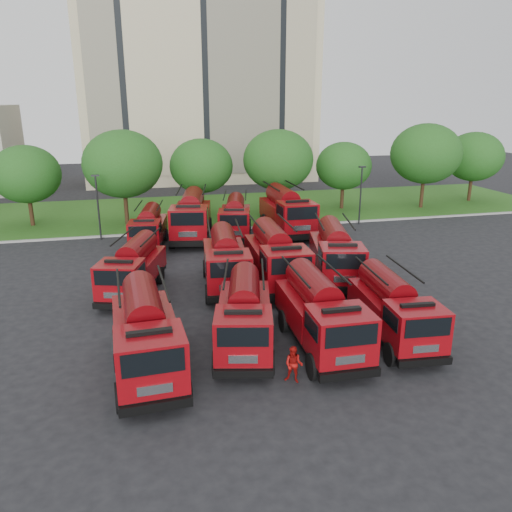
{
  "coord_description": "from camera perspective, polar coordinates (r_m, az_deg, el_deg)",
  "views": [
    {
      "loc": [
        -6.98,
        -22.6,
        10.49
      ],
      "look_at": [
        -0.47,
        4.46,
        1.8
      ],
      "focal_mm": 35.0,
      "sensor_mm": 36.0,
      "label": 1
    }
  ],
  "objects": [
    {
      "name": "ground",
      "position": [
        25.88,
        3.35,
        -6.61
      ],
      "size": [
        140.0,
        140.0,
        0.0
      ],
      "primitive_type": "plane",
      "color": "black",
      "rests_on": "ground"
    },
    {
      "name": "lawn",
      "position": [
        50.2,
        -5.26,
        5.27
      ],
      "size": [
        70.0,
        16.0,
        0.12
      ],
      "primitive_type": "cube",
      "color": "#264F15",
      "rests_on": "ground"
    },
    {
      "name": "curb",
      "position": [
        42.4,
        -3.64,
        3.08
      ],
      "size": [
        70.0,
        0.3,
        0.14
      ],
      "primitive_type": "cube",
      "color": "gray",
      "rests_on": "ground"
    },
    {
      "name": "apartment_building",
      "position": [
        71.14,
        -6.63,
        18.85
      ],
      "size": [
        30.0,
        14.18,
        25.0
      ],
      "color": "tan",
      "rests_on": "ground"
    },
    {
      "name": "tree_1",
      "position": [
        46.86,
        -24.79,
        8.48
      ],
      "size": [
        5.71,
        5.71,
        6.98
      ],
      "color": "#382314",
      "rests_on": "ground"
    },
    {
      "name": "tree_2",
      "position": [
        44.41,
        -14.99,
        10.12
      ],
      "size": [
        6.72,
        6.72,
        8.22
      ],
      "color": "#382314",
      "rests_on": "ground"
    },
    {
      "name": "tree_3",
      "position": [
        47.34,
        -6.27,
        10.19
      ],
      "size": [
        5.88,
        5.88,
        7.19
      ],
      "color": "#382314",
      "rests_on": "ground"
    },
    {
      "name": "tree_4",
      "position": [
        47.23,
        2.56,
        10.91
      ],
      "size": [
        6.55,
        6.55,
        8.01
      ],
      "color": "#382314",
      "rests_on": "ground"
    },
    {
      "name": "tree_5",
      "position": [
        50.62,
        9.99,
        10.11
      ],
      "size": [
        5.46,
        5.46,
        6.68
      ],
      "color": "#382314",
      "rests_on": "ground"
    },
    {
      "name": "tree_6",
      "position": [
        52.89,
        18.85,
        11.01
      ],
      "size": [
        6.89,
        6.89,
        8.42
      ],
      "color": "#382314",
      "rests_on": "ground"
    },
    {
      "name": "tree_7",
      "position": [
        58.55,
        23.65,
        10.36
      ],
      "size": [
        6.05,
        6.05,
        7.39
      ],
      "color": "#382314",
      "rests_on": "ground"
    },
    {
      "name": "lamp_post_0",
      "position": [
        40.63,
        -17.63,
        5.75
      ],
      "size": [
        0.6,
        0.25,
        5.11
      ],
      "color": "black",
      "rests_on": "ground"
    },
    {
      "name": "lamp_post_1",
      "position": [
        44.75,
        11.89,
        7.2
      ],
      "size": [
        0.6,
        0.25,
        5.11
      ],
      "color": "black",
      "rests_on": "ground"
    },
    {
      "name": "fire_truck_0",
      "position": [
        20.52,
        -12.45,
        -8.67
      ],
      "size": [
        2.9,
        7.25,
        3.25
      ],
      "rotation": [
        0.0,
        0.0,
        0.05
      ],
      "color": "black",
      "rests_on": "ground"
    },
    {
      "name": "fire_truck_1",
      "position": [
        21.99,
        -1.35,
        -6.73
      ],
      "size": [
        3.72,
        6.98,
        3.02
      ],
      "rotation": [
        0.0,
        0.0,
        -0.23
      ],
      "color": "black",
      "rests_on": "ground"
    },
    {
      "name": "fire_truck_2",
      "position": [
        22.11,
        7.37,
        -6.51
      ],
      "size": [
        2.72,
        7.07,
        3.19
      ],
      "rotation": [
        0.0,
        0.0,
        -0.02
      ],
      "color": "black",
      "rests_on": "ground"
    },
    {
      "name": "fire_truck_3",
      "position": [
        23.56,
        15.44,
        -5.79
      ],
      "size": [
        2.81,
        6.66,
        2.96
      ],
      "rotation": [
        0.0,
        0.0,
        -0.08
      ],
      "color": "black",
      "rests_on": "ground"
    },
    {
      "name": "fire_truck_4",
      "position": [
        28.88,
        -13.87,
        -1.32
      ],
      "size": [
        4.1,
        6.92,
        2.98
      ],
      "rotation": [
        0.0,
        0.0,
        -0.3
      ],
      "color": "black",
      "rests_on": "ground"
    },
    {
      "name": "fire_truck_5",
      "position": [
        29.1,
        -3.48,
        -0.46
      ],
      "size": [
        3.18,
        7.24,
        3.2
      ],
      "rotation": [
        0.0,
        0.0,
        -0.11
      ],
      "color": "black",
      "rests_on": "ground"
    },
    {
      "name": "fire_truck_6",
      "position": [
        29.46,
        2.27,
        -0.04
      ],
      "size": [
        2.99,
        7.52,
        3.37
      ],
      "rotation": [
        0.0,
        0.0,
        -0.04
      ],
      "color": "black",
      "rests_on": "ground"
    },
    {
      "name": "fire_truck_7",
      "position": [
        30.66,
        9.07,
        0.36
      ],
      "size": [
        4.1,
        7.57,
        3.28
      ],
      "rotation": [
        0.0,
        0.0,
        -0.24
      ],
      "color": "black",
      "rests_on": "ground"
    },
    {
      "name": "fire_truck_8",
      "position": [
        37.92,
        -12.16,
        3.16
      ],
      "size": [
        3.15,
        6.62,
        2.89
      ],
      "rotation": [
        0.0,
        0.0,
        -0.16
      ],
      "color": "black",
      "rests_on": "ground"
    },
    {
      "name": "fire_truck_9",
      "position": [
        39.64,
        -7.39,
        4.57
      ],
      "size": [
        4.14,
        8.33,
        3.63
      ],
      "rotation": [
        0.0,
        0.0,
        -0.18
      ],
      "color": "black",
      "rests_on": "ground"
    },
    {
      "name": "fire_truck_10",
      "position": [
        39.94,
        -2.41,
        4.41
      ],
      "size": [
        3.82,
        7.17,
        3.1
      ],
      "rotation": [
        0.0,
        0.0,
        -0.23
      ],
      "color": "black",
      "rests_on": "ground"
    },
    {
      "name": "fire_truck_11",
      "position": [
        41.1,
        3.54,
        5.15
      ],
      "size": [
        2.98,
        8.03,
        3.65
      ],
      "rotation": [
        0.0,
        0.0,
        0.0
      ],
      "color": "black",
      "rests_on": "ground"
    },
    {
      "name": "firefighter_0",
      "position": [
        20.81,
        10.28,
        -13.25
      ],
      "size": [
        0.69,
        0.6,
        1.58
      ],
      "primitive_type": "imported",
      "rotation": [
        0.0,
        0.0,
        0.37
      ],
      "color": "#960D0B",
      "rests_on": "ground"
    },
    {
      "name": "firefighter_1",
      "position": [
        20.12,
        4.29,
        -14.13
      ],
      "size": [
        0.83,
        0.73,
        1.5
      ],
      "primitive_type": "imported",
      "rotation": [
        0.0,
        0.0,
        -0.56
      ],
      "color": "#960D0B",
      "rests_on": "ground"
    },
    {
      "name": "firefighter_2",
      "position": [
        25.19,
        14.66,
        -7.88
      ],
      "size": [
        0.81,
        1.19,
        1.87
      ],
      "primitive_type": "imported",
      "rotation": [
        0.0,
        0.0,
        1.75
      ],
      "color": "black",
      "rests_on": "ground"
    },
    {
      "name": "firefighter_3",
      "position": [
        23.43,
        19.15,
        -10.31
      ],
      "size": [
        1.22,
        0.67,
        1.85
      ],
      "primitive_type": "imported",
      "rotation": [
        0.0,
        0.0,
        3.18
      ],
      "color": "black",
      "rests_on": "ground"
    },
    {
      "name": "firefighter_4",
      "position": [
        23.56,
        -1.1,
        -9.1
      ],
      "size": [
        0.83,
        0.96,
        1.64
      ],
      "primitive_type": "imported",
      "rotation": [
        0.0,
        0.0,
        2.03
      ],
      "color": "black",
      "rests_on": "ground"
    },
    {
      "name": "firefighter_5",
      "position": [
        29.47,
        7.77,
        -3.68
      ],
      "size": [
        1.74,
        1.28,
        1.72
      ],
      "primitive_type": "imported",
      "rotation": [
        0.0,
        0.0,
        2.72
      ],
      "color": "#960D0B",
      "rests_on": "ground"
    }
  ]
}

